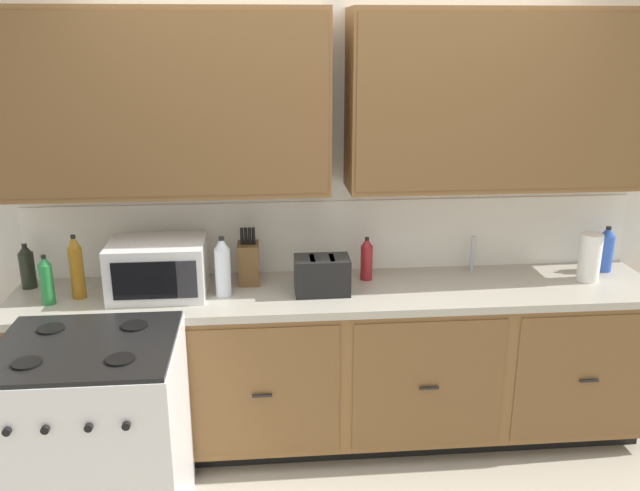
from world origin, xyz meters
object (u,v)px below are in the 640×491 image
at_px(bottle_blue, 606,249).
at_px(stove_range, 96,441).
at_px(paper_towel_roll, 590,257).
at_px(bottle_dark, 27,266).
at_px(microwave, 158,268).
at_px(bottle_green, 46,280).
at_px(toaster, 322,275).
at_px(bottle_clear, 223,267).
at_px(bottle_red, 367,259).
at_px(knife_block, 249,262).
at_px(bottle_amber, 76,268).

bearing_deg(bottle_blue, stove_range, -163.76).
distance_m(paper_towel_roll, bottle_dark, 2.98).
xyz_separation_m(microwave, bottle_green, (-0.53, -0.09, -0.02)).
bearing_deg(stove_range, toaster, 28.91).
bearing_deg(bottle_clear, bottle_green, -177.77).
height_order(toaster, bottle_red, bottle_red).
bearing_deg(bottle_clear, paper_towel_roll, 1.41).
xyz_separation_m(stove_range, microwave, (0.22, 0.64, 0.57)).
xyz_separation_m(toaster, bottle_green, (-1.36, -0.03, 0.03)).
bearing_deg(knife_block, bottle_amber, -170.98).
xyz_separation_m(toaster, knife_block, (-0.38, 0.18, 0.02)).
distance_m(bottle_clear, bottle_amber, 0.73).
bearing_deg(paper_towel_roll, stove_range, -165.75).
bearing_deg(bottle_blue, bottle_amber, -176.90).
xyz_separation_m(paper_towel_roll, bottle_red, (-1.19, 0.12, -0.01)).
distance_m(stove_range, knife_block, 1.16).
bearing_deg(knife_block, bottle_blue, 0.53).
bearing_deg(bottle_green, toaster, 1.18).
height_order(knife_block, bottle_dark, knife_block).
xyz_separation_m(stove_range, bottle_dark, (-0.47, 0.79, 0.55)).
bearing_deg(microwave, knife_block, 14.47).
height_order(microwave, bottle_blue, microwave).
distance_m(microwave, paper_towel_roll, 2.28).
distance_m(knife_block, bottle_dark, 1.15).
distance_m(toaster, bottle_dark, 1.54).
bearing_deg(stove_range, knife_block, 48.19).
distance_m(paper_towel_roll, bottle_clear, 1.95).
bearing_deg(paper_towel_roll, bottle_dark, 177.01).
bearing_deg(bottle_dark, knife_block, -1.66).
bearing_deg(microwave, bottle_red, 6.03).
bearing_deg(paper_towel_roll, bottle_green, -178.34).
xyz_separation_m(knife_block, bottle_amber, (-0.85, -0.14, 0.05)).
height_order(microwave, toaster, microwave).
bearing_deg(bottle_green, bottle_amber, 27.66).
bearing_deg(bottle_clear, knife_block, 53.38).
xyz_separation_m(bottle_blue, bottle_amber, (-2.84, -0.15, 0.04)).
xyz_separation_m(stove_range, bottle_green, (-0.31, 0.55, 0.56)).
relative_size(bottle_amber, bottle_dark, 1.38).
relative_size(toaster, bottle_dark, 1.17).
xyz_separation_m(bottle_clear, bottle_blue, (2.12, 0.19, -0.03)).
xyz_separation_m(microwave, bottle_dark, (-0.70, 0.15, -0.02)).
bearing_deg(toaster, bottle_clear, 179.39).
xyz_separation_m(toaster, bottle_amber, (-1.23, 0.04, 0.07)).
relative_size(microwave, bottle_red, 2.02).
relative_size(paper_towel_roll, bottle_amber, 0.79).
bearing_deg(knife_block, bottle_red, -0.23).
height_order(toaster, bottle_amber, bottle_amber).
bearing_deg(toaster, bottle_red, 33.94).
distance_m(toaster, paper_towel_roll, 1.45).
xyz_separation_m(bottle_red, bottle_green, (-1.62, -0.20, 0.01)).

